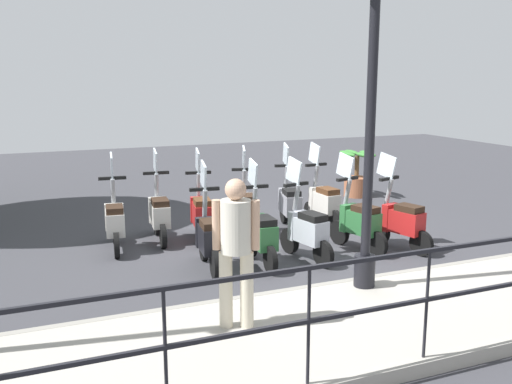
{
  "coord_description": "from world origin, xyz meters",
  "views": [
    {
      "loc": [
        -8.17,
        3.98,
        2.76
      ],
      "look_at": [
        0.2,
        0.5,
        0.9
      ],
      "focal_mm": 40.0,
      "sensor_mm": 36.0,
      "label": 1
    }
  ],
  "objects_px": {
    "scooter_near_4": "(209,237)",
    "scooter_far_1": "(290,203)",
    "lamp_post_near": "(370,131)",
    "scooter_near_1": "(358,221)",
    "scooter_far_3": "(201,213)",
    "potted_palm": "(356,177)",
    "scooter_near_2": "(306,229)",
    "scooter_near_3": "(260,233)",
    "scooter_far_4": "(159,214)",
    "scooter_far_5": "(115,221)",
    "pedestrian_distant": "(236,242)",
    "scooter_far_2": "(245,209)",
    "scooter_near_0": "(401,221)",
    "scooter_far_0": "(323,202)"
  },
  "relations": [
    {
      "from": "lamp_post_near",
      "to": "scooter_far_4",
      "type": "relative_size",
      "value": 2.86
    },
    {
      "from": "scooter_near_2",
      "to": "scooter_far_1",
      "type": "distance_m",
      "value": 1.81
    },
    {
      "from": "pedestrian_distant",
      "to": "scooter_far_0",
      "type": "height_order",
      "value": "pedestrian_distant"
    },
    {
      "from": "scooter_near_1",
      "to": "scooter_far_4",
      "type": "xyz_separation_m",
      "value": [
        1.72,
        2.81,
        0.0
      ]
    },
    {
      "from": "scooter_near_4",
      "to": "scooter_far_0",
      "type": "relative_size",
      "value": 1.0
    },
    {
      "from": "pedestrian_distant",
      "to": "scooter_far_3",
      "type": "distance_m",
      "value": 3.81
    },
    {
      "from": "scooter_near_0",
      "to": "scooter_far_3",
      "type": "distance_m",
      "value": 3.28
    },
    {
      "from": "pedestrian_distant",
      "to": "scooter_far_1",
      "type": "xyz_separation_m",
      "value": [
        3.81,
        -2.47,
        -0.6
      ]
    },
    {
      "from": "scooter_near_0",
      "to": "scooter_far_5",
      "type": "height_order",
      "value": "same"
    },
    {
      "from": "scooter_near_1",
      "to": "scooter_near_0",
      "type": "bearing_deg",
      "value": -122.27
    },
    {
      "from": "scooter_near_3",
      "to": "scooter_far_1",
      "type": "xyz_separation_m",
      "value": [
        1.66,
        -1.28,
        0.0
      ]
    },
    {
      "from": "scooter_far_0",
      "to": "potted_palm",
      "type": "bearing_deg",
      "value": -47.69
    },
    {
      "from": "lamp_post_near",
      "to": "scooter_near_2",
      "type": "bearing_deg",
      "value": -0.4
    },
    {
      "from": "scooter_near_2",
      "to": "scooter_far_3",
      "type": "relative_size",
      "value": 1.0
    },
    {
      "from": "scooter_near_1",
      "to": "scooter_near_4",
      "type": "bearing_deg",
      "value": 75.69
    },
    {
      "from": "scooter_far_4",
      "to": "scooter_far_5",
      "type": "distance_m",
      "value": 0.8
    },
    {
      "from": "scooter_far_2",
      "to": "lamp_post_near",
      "type": "bearing_deg",
      "value": -156.74
    },
    {
      "from": "lamp_post_near",
      "to": "scooter_far_4",
      "type": "xyz_separation_m",
      "value": [
        3.44,
        1.81,
        -1.63
      ]
    },
    {
      "from": "scooter_near_2",
      "to": "scooter_near_3",
      "type": "xyz_separation_m",
      "value": [
        0.06,
        0.73,
        0.0
      ]
    },
    {
      "from": "pedestrian_distant",
      "to": "scooter_far_2",
      "type": "height_order",
      "value": "pedestrian_distant"
    },
    {
      "from": "scooter_far_4",
      "to": "potted_palm",
      "type": "bearing_deg",
      "value": -63.68
    },
    {
      "from": "scooter_near_0",
      "to": "scooter_far_1",
      "type": "xyz_separation_m",
      "value": [
        1.83,
        1.09,
        0.0
      ]
    },
    {
      "from": "lamp_post_near",
      "to": "scooter_near_4",
      "type": "bearing_deg",
      "value": 39.84
    },
    {
      "from": "scooter_near_4",
      "to": "scooter_far_5",
      "type": "bearing_deg",
      "value": 44.08
    },
    {
      "from": "pedestrian_distant",
      "to": "potted_palm",
      "type": "distance_m",
      "value": 7.78
    },
    {
      "from": "lamp_post_near",
      "to": "scooter_near_4",
      "type": "relative_size",
      "value": 2.86
    },
    {
      "from": "scooter_far_1",
      "to": "scooter_far_2",
      "type": "xyz_separation_m",
      "value": [
        -0.1,
        0.9,
        0.0
      ]
    },
    {
      "from": "scooter_near_2",
      "to": "scooter_far_3",
      "type": "bearing_deg",
      "value": 25.5
    },
    {
      "from": "scooter_far_5",
      "to": "scooter_near_3",
      "type": "bearing_deg",
      "value": -122.78
    },
    {
      "from": "scooter_near_4",
      "to": "scooter_far_0",
      "type": "height_order",
      "value": "same"
    },
    {
      "from": "scooter_far_1",
      "to": "scooter_far_3",
      "type": "xyz_separation_m",
      "value": [
        -0.13,
        1.72,
        0.0
      ]
    },
    {
      "from": "scooter_near_1",
      "to": "scooter_far_3",
      "type": "bearing_deg",
      "value": 42.49
    },
    {
      "from": "pedestrian_distant",
      "to": "scooter_near_3",
      "type": "height_order",
      "value": "pedestrian_distant"
    },
    {
      "from": "scooter_near_2",
      "to": "scooter_near_3",
      "type": "bearing_deg",
      "value": 74.82
    },
    {
      "from": "pedestrian_distant",
      "to": "scooter_far_4",
      "type": "distance_m",
      "value": 3.97
    },
    {
      "from": "scooter_near_1",
      "to": "scooter_far_2",
      "type": "distance_m",
      "value": 2.01
    },
    {
      "from": "potted_palm",
      "to": "scooter_near_0",
      "type": "bearing_deg",
      "value": 157.36
    },
    {
      "from": "scooter_far_0",
      "to": "scooter_far_3",
      "type": "bearing_deg",
      "value": 86.62
    },
    {
      "from": "lamp_post_near",
      "to": "scooter_near_1",
      "type": "distance_m",
      "value": 2.56
    },
    {
      "from": "scooter_far_2",
      "to": "scooter_near_2",
      "type": "bearing_deg",
      "value": -150.49
    },
    {
      "from": "scooter_near_0",
      "to": "scooter_far_3",
      "type": "height_order",
      "value": "same"
    },
    {
      "from": "scooter_near_4",
      "to": "scooter_far_4",
      "type": "xyz_separation_m",
      "value": [
        1.67,
        0.33,
        0.0
      ]
    },
    {
      "from": "pedestrian_distant",
      "to": "scooter_far_5",
      "type": "bearing_deg",
      "value": -145.47
    },
    {
      "from": "scooter_near_1",
      "to": "scooter_far_1",
      "type": "relative_size",
      "value": 1.0
    },
    {
      "from": "pedestrian_distant",
      "to": "scooter_near_2",
      "type": "relative_size",
      "value": 1.03
    },
    {
      "from": "lamp_post_near",
      "to": "potted_palm",
      "type": "distance_m",
      "value": 6.44
    },
    {
      "from": "scooter_near_2",
      "to": "scooter_near_4",
      "type": "height_order",
      "value": "same"
    },
    {
      "from": "scooter_near_4",
      "to": "scooter_far_1",
      "type": "xyz_separation_m",
      "value": [
        1.55,
        -2.04,
        0.0
      ]
    },
    {
      "from": "lamp_post_near",
      "to": "scooter_near_2",
      "type": "relative_size",
      "value": 2.86
    },
    {
      "from": "potted_palm",
      "to": "scooter_far_5",
      "type": "bearing_deg",
      "value": 109.82
    }
  ]
}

